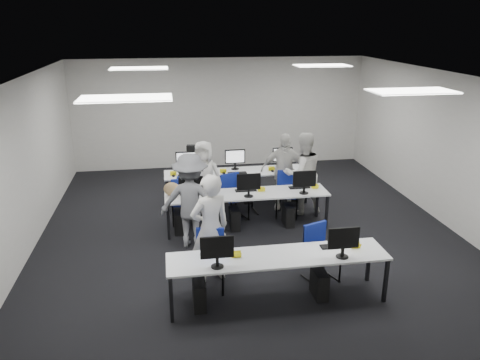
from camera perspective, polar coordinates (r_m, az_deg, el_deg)
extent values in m
plane|color=black|center=(9.27, 1.05, -6.28)|extent=(9.00, 9.00, 0.00)
plane|color=white|center=(8.44, 1.17, 12.48)|extent=(9.00, 9.00, 0.00)
cube|color=beige|center=(13.07, -2.41, 8.13)|extent=(8.00, 0.02, 3.00)
cube|color=beige|center=(4.72, 11.01, -12.70)|extent=(8.00, 0.02, 3.00)
cube|color=beige|center=(8.96, -24.95, 1.28)|extent=(0.02, 9.00, 3.00)
cube|color=beige|center=(10.21, 23.83, 3.43)|extent=(0.02, 9.00, 3.00)
cube|color=white|center=(6.34, -13.78, 9.67)|extent=(1.20, 0.60, 0.02)
cube|color=white|center=(7.22, 20.23, 10.13)|extent=(1.20, 0.60, 0.02)
cube|color=white|center=(10.31, -12.21, 13.17)|extent=(1.20, 0.60, 0.02)
cube|color=white|center=(10.87, 9.96, 13.59)|extent=(1.20, 0.60, 0.02)
cube|color=silver|center=(6.85, 4.65, -9.30)|extent=(3.20, 0.70, 0.03)
cube|color=black|center=(6.62, -8.38, -14.25)|extent=(0.05, 0.05, 0.70)
cube|color=black|center=(7.13, -8.48, -11.62)|extent=(0.05, 0.05, 0.70)
cube|color=black|center=(7.28, 17.34, -11.64)|extent=(0.05, 0.05, 0.70)
cube|color=black|center=(7.75, 15.41, -9.48)|extent=(0.05, 0.05, 0.70)
cube|color=silver|center=(9.17, 0.85, -1.71)|extent=(3.20, 0.70, 0.03)
cube|color=black|center=(8.91, -8.73, -5.11)|extent=(0.05, 0.05, 0.70)
cube|color=black|center=(9.46, -8.78, -3.65)|extent=(0.05, 0.05, 0.70)
cube|color=black|center=(9.42, 10.52, -3.87)|extent=(0.05, 0.05, 0.70)
cube|color=black|center=(9.94, 9.39, -2.55)|extent=(0.05, 0.05, 0.70)
cube|color=silver|center=(10.48, -0.46, 0.96)|extent=(3.20, 0.70, 0.03)
cube|color=black|center=(10.21, -8.84, -1.94)|extent=(0.05, 0.05, 0.70)
cube|color=black|center=(10.77, -8.88, -0.81)|extent=(0.05, 0.05, 0.70)
cube|color=black|center=(10.65, 8.06, -1.00)|extent=(0.05, 0.05, 0.70)
cube|color=black|center=(11.19, 7.18, 0.03)|extent=(0.05, 0.05, 0.70)
cube|color=#0C27A0|center=(6.41, -2.82, -8.20)|extent=(0.46, 0.04, 0.32)
cube|color=black|center=(6.82, -3.09, -9.14)|extent=(0.42, 0.14, 0.02)
ellipsoid|color=black|center=(6.85, -0.56, -8.91)|extent=(0.07, 0.10, 0.04)
cube|color=black|center=(6.95, -4.99, -13.68)|extent=(0.18, 0.40, 0.42)
cube|color=white|center=(6.81, 12.51, -6.92)|extent=(0.46, 0.04, 0.32)
cube|color=black|center=(7.20, 11.43, -7.91)|extent=(0.42, 0.14, 0.02)
ellipsoid|color=black|center=(7.31, 13.66, -7.62)|extent=(0.07, 0.10, 0.04)
cube|color=black|center=(7.27, 9.65, -12.33)|extent=(0.18, 0.40, 0.42)
cube|color=white|center=(8.78, -6.02, -0.58)|extent=(0.46, 0.04, 0.32)
cube|color=black|center=(9.18, -6.08, -1.62)|extent=(0.42, 0.14, 0.02)
ellipsoid|color=black|center=(9.19, -4.21, -1.48)|extent=(0.07, 0.10, 0.04)
cube|color=black|center=(9.24, -7.47, -5.09)|extent=(0.18, 0.40, 0.42)
cube|color=white|center=(8.90, 1.06, -0.21)|extent=(0.46, 0.04, 0.32)
cube|color=black|center=(9.29, 0.71, -1.25)|extent=(0.42, 0.14, 0.02)
ellipsoid|color=black|center=(9.34, 2.52, -1.11)|extent=(0.07, 0.10, 0.04)
cube|color=black|center=(9.32, -0.68, -4.70)|extent=(0.18, 0.40, 0.42)
cube|color=white|center=(9.15, 7.86, 0.15)|extent=(0.46, 0.04, 0.32)
cube|color=black|center=(9.53, 7.24, -0.88)|extent=(0.42, 0.14, 0.02)
ellipsoid|color=black|center=(9.61, 8.96, -0.74)|extent=(0.07, 0.10, 0.04)
cube|color=black|center=(9.53, 5.89, -4.25)|extent=(0.18, 0.40, 0.42)
cube|color=white|center=(10.45, -6.59, 2.61)|extent=(0.46, 0.04, 0.32)
cube|color=black|center=(10.23, -6.44, 0.56)|extent=(0.42, 0.14, 0.02)
ellipsoid|color=black|center=(10.23, -8.12, 0.51)|extent=(0.07, 0.10, 0.04)
cube|color=black|center=(10.56, -5.02, -1.87)|extent=(0.18, 0.40, 0.42)
cube|color=white|center=(10.55, -0.62, 2.89)|extent=(0.46, 0.04, 0.32)
cube|color=black|center=(10.34, -0.35, 0.86)|extent=(0.42, 0.14, 0.02)
ellipsoid|color=black|center=(10.29, -2.00, 0.82)|extent=(0.07, 0.10, 0.04)
cube|color=black|center=(10.68, 0.87, -1.55)|extent=(0.18, 0.40, 0.42)
cube|color=white|center=(10.76, 5.19, 3.13)|extent=(0.46, 0.04, 0.32)
cube|color=black|center=(10.55, 5.57, 1.15)|extent=(0.42, 0.14, 0.02)
ellipsoid|color=black|center=(10.48, 3.98, 1.12)|extent=(0.07, 0.10, 0.04)
cube|color=black|center=(10.91, 6.57, -1.22)|extent=(0.18, 0.40, 0.42)
cube|color=navy|center=(7.25, -3.70, -9.77)|extent=(0.51, 0.49, 0.06)
cube|color=navy|center=(7.31, -3.65, -7.17)|extent=(0.43, 0.12, 0.37)
cube|color=navy|center=(7.56, 9.94, -8.81)|extent=(0.57, 0.55, 0.06)
cube|color=navy|center=(7.58, 9.08, -6.46)|extent=(0.41, 0.20, 0.36)
cube|color=navy|center=(9.58, -7.08, -2.66)|extent=(0.43, 0.41, 0.06)
cube|color=navy|center=(9.67, -7.19, -0.85)|extent=(0.41, 0.05, 0.35)
cube|color=navy|center=(9.67, -0.67, -2.10)|extent=(0.58, 0.57, 0.06)
cube|color=navy|center=(9.75, -1.29, -0.25)|extent=(0.42, 0.21, 0.37)
cube|color=navy|center=(9.88, 5.75, -1.74)|extent=(0.56, 0.54, 0.06)
cube|color=navy|center=(9.98, 5.83, 0.13)|extent=(0.43, 0.17, 0.37)
cube|color=navy|center=(10.05, -6.25, -1.58)|extent=(0.51, 0.50, 0.06)
cube|color=navy|center=(9.79, -6.51, -0.59)|extent=(0.41, 0.15, 0.35)
cube|color=navy|center=(9.99, 0.85, -1.70)|extent=(0.45, 0.44, 0.06)
cube|color=navy|center=(9.74, 1.18, -0.74)|extent=(0.39, 0.09, 0.33)
cube|color=navy|center=(10.29, 6.03, -0.93)|extent=(0.55, 0.54, 0.06)
cube|color=navy|center=(10.00, 6.05, 0.10)|extent=(0.43, 0.17, 0.37)
ellipsoid|color=#876246|center=(9.09, -8.29, -1.11)|extent=(0.37, 0.29, 0.27)
imported|color=#BAB7AF|center=(7.29, -3.65, -5.93)|extent=(0.75, 0.62, 1.78)
imported|color=#BAB7AF|center=(9.96, 7.64, 0.83)|extent=(0.94, 0.78, 1.76)
imported|color=#BAB7AF|center=(9.93, -4.42, 0.32)|extent=(0.88, 0.71, 1.57)
imported|color=#BAB7AF|center=(10.15, 5.31, 1.05)|extent=(1.06, 0.66, 1.69)
imported|color=slate|center=(8.44, -6.02, -2.53)|extent=(1.25, 0.89, 1.75)
cube|color=black|center=(8.32, -6.03, 3.91)|extent=(0.18, 0.21, 0.10)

